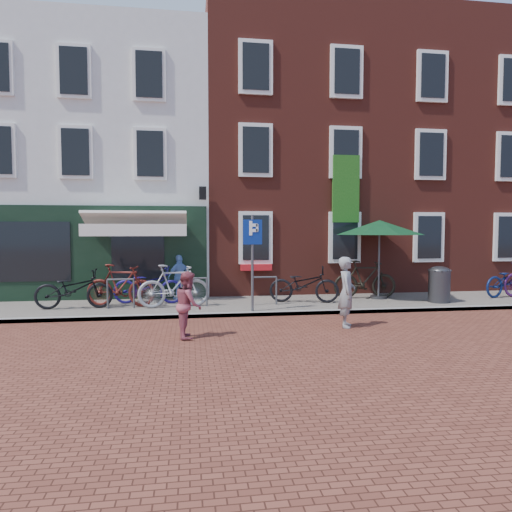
{
  "coord_description": "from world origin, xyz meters",
  "views": [
    {
      "loc": [
        -1.62,
        -11.56,
        2.27
      ],
      "look_at": [
        0.11,
        0.23,
        1.57
      ],
      "focal_mm": 31.83,
      "sensor_mm": 36.0,
      "label": 1
    }
  ],
  "objects": [
    {
      "name": "ground",
      "position": [
        0.0,
        0.0,
        0.0
      ],
      "size": [
        80.0,
        80.0,
        0.0
      ],
      "primitive_type": "plane",
      "color": "brown"
    },
    {
      "name": "sidewalk",
      "position": [
        1.0,
        1.5,
        0.05
      ],
      "size": [
        24.0,
        3.0,
        0.1
      ],
      "primitive_type": "cube",
      "color": "slate",
      "rests_on": "ground"
    },
    {
      "name": "building_stucco",
      "position": [
        -5.0,
        7.0,
        4.5
      ],
      "size": [
        8.0,
        8.0,
        9.0
      ],
      "primitive_type": "cube",
      "color": "silver",
      "rests_on": "ground"
    },
    {
      "name": "building_brick_mid",
      "position": [
        2.0,
        7.0,
        5.0
      ],
      "size": [
        6.0,
        8.0,
        10.0
      ],
      "primitive_type": "cube",
      "color": "maroon",
      "rests_on": "ground"
    },
    {
      "name": "building_brick_right",
      "position": [
        8.0,
        7.0,
        5.0
      ],
      "size": [
        6.0,
        8.0,
        10.0
      ],
      "primitive_type": "cube",
      "color": "maroon",
      "rests_on": "ground"
    },
    {
      "name": "litter_bin",
      "position": [
        5.74,
        0.92,
        0.69
      ],
      "size": [
        0.62,
        0.62,
        1.15
      ],
      "color": "#37373A",
      "rests_on": "sidewalk"
    },
    {
      "name": "parking_sign",
      "position": [
        0.02,
        0.24,
        1.8
      ],
      "size": [
        0.5,
        0.08,
        2.55
      ],
      "color": "#4C4C4F",
      "rests_on": "sidewalk"
    },
    {
      "name": "parasol",
      "position": [
        4.25,
        1.88,
        2.41
      ],
      "size": [
        2.77,
        2.77,
        2.56
      ],
      "color": "#4C4C4F",
      "rests_on": "sidewalk"
    },
    {
      "name": "woman",
      "position": [
        1.98,
        -1.54,
        0.82
      ],
      "size": [
        0.57,
        0.69,
        1.64
      ],
      "primitive_type": "imported",
      "rotation": [
        0.0,
        0.0,
        1.23
      ],
      "color": "gray",
      "rests_on": "ground"
    },
    {
      "name": "boy",
      "position": [
        -1.65,
        -2.04,
        0.7
      ],
      "size": [
        0.56,
        0.7,
        1.39
      ],
      "primitive_type": "imported",
      "rotation": [
        0.0,
        0.0,
        1.62
      ],
      "color": "#9E4653",
      "rests_on": "ground"
    },
    {
      "name": "cafe_person",
      "position": [
        -1.93,
        2.58,
        0.79
      ],
      "size": [
        0.87,
        0.69,
        1.39
      ],
      "primitive_type": "imported",
      "rotation": [
        0.0,
        0.0,
        3.65
      ],
      "color": "#7AA2E3",
      "rests_on": "sidewalk"
    },
    {
      "name": "bicycle_0",
      "position": [
        -4.76,
        1.34,
        0.64
      ],
      "size": [
        2.07,
        0.76,
        1.08
      ],
      "primitive_type": "imported",
      "rotation": [
        0.0,
        0.0,
        1.59
      ],
      "color": "black",
      "rests_on": "sidewalk"
    },
    {
      "name": "bicycle_1",
      "position": [
        -3.55,
        1.52,
        0.7
      ],
      "size": [
        2.07,
        1.05,
        1.2
      ],
      "primitive_type": "imported",
      "rotation": [
        0.0,
        0.0,
        1.31
      ],
      "color": "#4D1712",
      "rests_on": "sidewalk"
    },
    {
      "name": "bicycle_2",
      "position": [
        -2.82,
        1.94,
        0.64
      ],
      "size": [
        2.13,
        0.97,
        1.08
      ],
      "primitive_type": "imported",
      "rotation": [
        0.0,
        0.0,
        1.44
      ],
      "color": "navy",
      "rests_on": "sidewalk"
    },
    {
      "name": "bicycle_3",
      "position": [
        -2.05,
        1.18,
        0.7
      ],
      "size": [
        2.05,
        0.86,
        1.2
      ],
      "primitive_type": "imported",
      "rotation": [
        0.0,
        0.0,
        1.73
      ],
      "color": "gray",
      "rests_on": "sidewalk"
    },
    {
      "name": "bicycle_4",
      "position": [
        1.74,
        1.47,
        0.64
      ],
      "size": [
        2.17,
        1.21,
        1.08
      ],
      "primitive_type": "imported",
      "rotation": [
        0.0,
        0.0,
        1.32
      ],
      "color": "black",
      "rests_on": "sidewalk"
    },
    {
      "name": "bicycle_5",
      "position": [
        3.83,
        1.95,
        0.7
      ],
      "size": [
        2.02,
        0.69,
        1.2
      ],
      "primitive_type": "imported",
      "rotation": [
        0.0,
        0.0,
        1.5
      ],
      "color": "black",
      "rests_on": "sidewalk"
    },
    {
      "name": "bicycle_6",
      "position": [
        8.56,
        1.61,
        0.64
      ],
      "size": [
        2.17,
        1.21,
        1.08
      ],
      "primitive_type": "imported",
      "rotation": [
        0.0,
        0.0,
        1.83
      ],
      "color": "#0B1A46",
      "rests_on": "sidewalk"
    }
  ]
}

